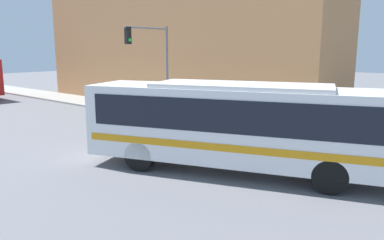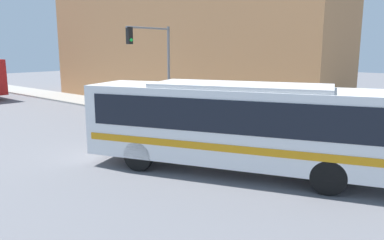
{
  "view_description": "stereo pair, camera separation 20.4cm",
  "coord_description": "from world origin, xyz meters",
  "px_view_note": "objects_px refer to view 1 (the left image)",
  "views": [
    {
      "loc": [
        -11.27,
        -6.39,
        4.26
      ],
      "look_at": [
        0.41,
        3.41,
        1.33
      ],
      "focal_mm": 35.0,
      "sensor_mm": 36.0,
      "label": 1
    },
    {
      "loc": [
        -11.14,
        -6.54,
        4.26
      ],
      "look_at": [
        0.41,
        3.41,
        1.33
      ],
      "focal_mm": 35.0,
      "sensor_mm": 36.0,
      "label": 2
    }
  ],
  "objects_px": {
    "traffic_light_pole": "(154,56)",
    "parking_meter": "(160,101)",
    "fire_hydrant": "(219,118)",
    "city_bus": "(240,121)"
  },
  "relations": [
    {
      "from": "traffic_light_pole",
      "to": "parking_meter",
      "type": "relative_size",
      "value": 3.96
    },
    {
      "from": "fire_hydrant",
      "to": "parking_meter",
      "type": "xyz_separation_m",
      "value": [
        -0.0,
        4.54,
        0.52
      ]
    },
    {
      "from": "city_bus",
      "to": "traffic_light_pole",
      "type": "relative_size",
      "value": 2.03
    },
    {
      "from": "traffic_light_pole",
      "to": "parking_meter",
      "type": "bearing_deg",
      "value": 26.42
    },
    {
      "from": "fire_hydrant",
      "to": "traffic_light_pole",
      "type": "relative_size",
      "value": 0.15
    },
    {
      "from": "parking_meter",
      "to": "city_bus",
      "type": "bearing_deg",
      "value": -120.9
    },
    {
      "from": "fire_hydrant",
      "to": "traffic_light_pole",
      "type": "distance_m",
      "value": 5.32
    },
    {
      "from": "city_bus",
      "to": "fire_hydrant",
      "type": "relative_size",
      "value": 13.68
    },
    {
      "from": "city_bus",
      "to": "fire_hydrant",
      "type": "bearing_deg",
      "value": 21.01
    },
    {
      "from": "fire_hydrant",
      "to": "parking_meter",
      "type": "bearing_deg",
      "value": 90.0
    }
  ]
}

